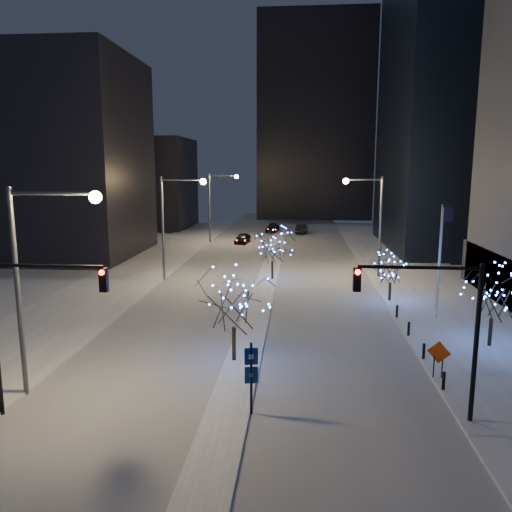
# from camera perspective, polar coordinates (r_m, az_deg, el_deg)

# --- Properties ---
(ground) EXTENTS (160.00, 160.00, 0.00)m
(ground) POSITION_cam_1_polar(r_m,az_deg,el_deg) (22.58, -3.62, -18.66)
(ground) COLOR silver
(ground) RESTS_ON ground
(road) EXTENTS (20.00, 130.00, 0.02)m
(road) POSITION_cam_1_polar(r_m,az_deg,el_deg) (55.72, 1.76, -1.14)
(road) COLOR #AFB5BF
(road) RESTS_ON ground
(median) EXTENTS (2.00, 80.00, 0.15)m
(median) POSITION_cam_1_polar(r_m,az_deg,el_deg) (50.82, 1.44, -2.17)
(median) COLOR white
(median) RESTS_ON ground
(east_sidewalk) EXTENTS (10.00, 90.00, 0.15)m
(east_sidewalk) POSITION_cam_1_polar(r_m,az_deg,el_deg) (42.71, 21.15, -5.23)
(east_sidewalk) COLOR white
(east_sidewalk) RESTS_ON ground
(west_sidewalk) EXTENTS (8.00, 90.00, 0.15)m
(west_sidewalk) POSITION_cam_1_polar(r_m,az_deg,el_deg) (44.42, -17.81, -4.45)
(west_sidewalk) COLOR white
(west_sidewalk) RESTS_ON ground
(filler_west_near) EXTENTS (22.00, 18.00, 24.00)m
(filler_west_near) POSITION_cam_1_polar(r_m,az_deg,el_deg) (67.20, -22.91, 10.28)
(filler_west_near) COLOR black
(filler_west_near) RESTS_ON ground
(filler_west_far) EXTENTS (18.00, 16.00, 16.00)m
(filler_west_far) POSITION_cam_1_polar(r_m,az_deg,el_deg) (94.21, -13.09, 8.09)
(filler_west_far) COLOR black
(filler_west_far) RESTS_ON ground
(horizon_block) EXTENTS (24.00, 14.00, 42.00)m
(horizon_block) POSITION_cam_1_polar(r_m,az_deg,el_deg) (112.07, 6.73, 15.21)
(horizon_block) COLOR black
(horizon_block) RESTS_ON ground
(street_lamp_w_near) EXTENTS (4.40, 0.56, 10.00)m
(street_lamp_w_near) POSITION_cam_1_polar(r_m,az_deg,el_deg) (25.07, -23.71, -0.78)
(street_lamp_w_near) COLOR #595E66
(street_lamp_w_near) RESTS_ON ground
(street_lamp_w_mid) EXTENTS (4.40, 0.56, 10.00)m
(street_lamp_w_mid) POSITION_cam_1_polar(r_m,az_deg,el_deg) (48.29, -9.44, 4.77)
(street_lamp_w_mid) COLOR #595E66
(street_lamp_w_mid) RESTS_ON ground
(street_lamp_w_far) EXTENTS (4.40, 0.56, 10.00)m
(street_lamp_w_far) POSITION_cam_1_polar(r_m,az_deg,el_deg) (72.70, -4.53, 6.62)
(street_lamp_w_far) COLOR #595E66
(street_lamp_w_far) RESTS_ON ground
(street_lamp_east) EXTENTS (3.90, 0.56, 10.00)m
(street_lamp_east) POSITION_cam_1_polar(r_m,az_deg,el_deg) (50.25, 13.06, 4.80)
(street_lamp_east) COLOR #595E66
(street_lamp_east) RESTS_ON ground
(traffic_signal_west) EXTENTS (5.26, 0.43, 7.00)m
(traffic_signal_west) POSITION_cam_1_polar(r_m,az_deg,el_deg) (23.50, -24.67, -5.88)
(traffic_signal_west) COLOR black
(traffic_signal_west) RESTS_ON ground
(traffic_signal_east) EXTENTS (5.26, 0.43, 7.00)m
(traffic_signal_east) POSITION_cam_1_polar(r_m,az_deg,el_deg) (22.23, 20.23, -6.46)
(traffic_signal_east) COLOR black
(traffic_signal_east) RESTS_ON ground
(flagpoles) EXTENTS (1.35, 2.60, 8.00)m
(flagpoles) POSITION_cam_1_polar(r_m,az_deg,el_deg) (38.70, 20.37, 0.45)
(flagpoles) COLOR silver
(flagpoles) RESTS_ON east_sidewalk
(bollards) EXTENTS (0.16, 12.16, 0.90)m
(bollards) POSITION_cam_1_polar(r_m,az_deg,el_deg) (32.09, 17.79, -9.05)
(bollards) COLOR black
(bollards) RESTS_ON east_sidewalk
(car_near) EXTENTS (2.30, 4.45, 1.45)m
(car_near) POSITION_cam_1_polar(r_m,az_deg,el_deg) (72.46, -1.54, 2.04)
(car_near) COLOR black
(car_near) RESTS_ON ground
(car_mid) EXTENTS (2.14, 4.81, 1.53)m
(car_mid) POSITION_cam_1_polar(r_m,az_deg,el_deg) (83.70, 5.24, 3.12)
(car_mid) COLOR black
(car_mid) RESTS_ON ground
(car_far) EXTENTS (2.40, 5.01, 1.41)m
(car_far) POSITION_cam_1_polar(r_m,az_deg,el_deg) (84.93, 1.90, 3.21)
(car_far) COLOR black
(car_far) RESTS_ON ground
(holiday_tree_median_near) EXTENTS (5.15, 5.15, 5.43)m
(holiday_tree_median_near) POSITION_cam_1_polar(r_m,az_deg,el_deg) (27.68, -2.58, -4.98)
(holiday_tree_median_near) COLOR black
(holiday_tree_median_near) RESTS_ON median
(holiday_tree_median_far) EXTENTS (5.13, 5.13, 4.97)m
(holiday_tree_median_far) POSITION_cam_1_polar(r_m,az_deg,el_deg) (48.16, 1.90, 1.12)
(holiday_tree_median_far) COLOR black
(holiday_tree_median_far) RESTS_ON median
(holiday_tree_plaza_near) EXTENTS (4.22, 4.22, 4.77)m
(holiday_tree_plaza_near) POSITION_cam_1_polar(r_m,az_deg,el_deg) (33.17, 25.49, -4.18)
(holiday_tree_plaza_near) COLOR black
(holiday_tree_plaza_near) RESTS_ON east_sidewalk
(holiday_tree_plaza_far) EXTENTS (3.75, 3.75, 3.99)m
(holiday_tree_plaza_far) POSITION_cam_1_polar(r_m,az_deg,el_deg) (41.80, 15.16, -1.44)
(holiday_tree_plaza_far) COLOR black
(holiday_tree_plaza_far) RESTS_ON east_sidewalk
(wayfinding_sign) EXTENTS (0.60, 0.19, 3.34)m
(wayfinding_sign) POSITION_cam_1_polar(r_m,az_deg,el_deg) (22.46, -0.55, -12.99)
(wayfinding_sign) COLOR black
(wayfinding_sign) RESTS_ON ground
(construction_sign) EXTENTS (1.10, 0.54, 1.97)m
(construction_sign) POSITION_cam_1_polar(r_m,az_deg,el_deg) (27.72, 20.15, -10.64)
(construction_sign) COLOR black
(construction_sign) RESTS_ON east_sidewalk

